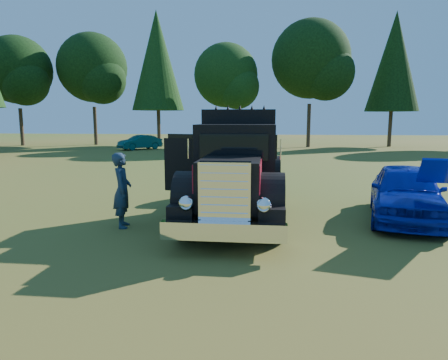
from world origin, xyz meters
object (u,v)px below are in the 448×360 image
spectator_near (122,190)px  spectator_far (185,185)px  diamond_t_truck (237,172)px  hotrod_coupe (406,192)px  distant_teal_car (140,142)px

spectator_near → spectator_far: 2.24m
diamond_t_truck → hotrod_coupe: (4.61, 0.30, -0.51)m
diamond_t_truck → hotrod_coupe: diamond_t_truck is taller
spectator_far → diamond_t_truck: bearing=-83.2°
hotrod_coupe → distant_teal_car: (-15.25, 23.45, -0.12)m
hotrod_coupe → spectator_far: size_ratio=2.95×
diamond_t_truck → hotrod_coupe: 4.65m
spectator_far → spectator_near: bearing=173.5°
diamond_t_truck → spectator_near: 3.11m
hotrod_coupe → spectator_near: spectator_near is taller
spectator_near → distant_teal_car: 26.26m
spectator_far → distant_teal_car: bearing=47.7°
hotrod_coupe → distant_teal_car: bearing=123.0°
hotrod_coupe → spectator_far: 6.21m
diamond_t_truck → distant_teal_car: bearing=114.1°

